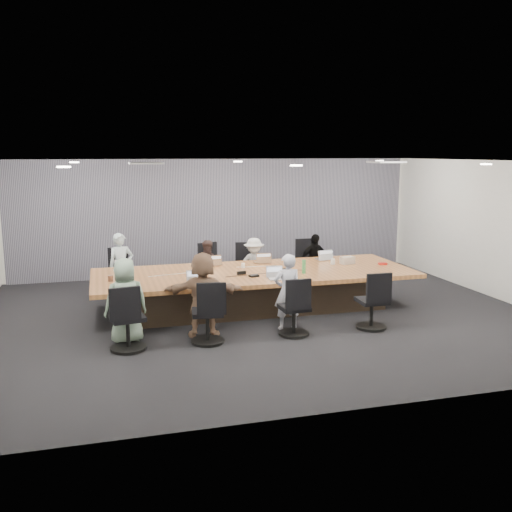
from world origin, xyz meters
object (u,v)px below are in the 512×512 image
object	(u,v)px
conference_table	(255,289)
stapler	(241,273)
chair_4	(128,323)
laptop_5	(197,284)
chair_6	(294,312)
person_6	(287,292)
bottle_clear	(203,264)
person_1	(209,268)
chair_5	(207,317)
person_0	(121,267)
canvas_bag	(347,260)
chair_3	(308,266)
chair_2	(250,270)
chair_7	(372,305)
laptop_1	(214,264)
bottle_green_left	(123,268)
person_4	(126,301)
laptop_0	(122,269)
bottle_green_right	(304,267)
laptop_2	(261,262)
person_5	(203,294)
chair_0	(121,278)
snack_packet	(383,264)
person_2	(254,265)
mug_brown	(111,278)
chair_1	(206,272)
person_3	(314,261)
laptop_6	(278,279)
laptop_3	(324,259)
laptop_4	(124,288)

from	to	relation	value
conference_table	stapler	xyz separation A→B (m)	(-0.31, -0.22, 0.37)
chair_4	laptop_5	distance (m)	1.55
chair_6	person_6	xyz separation A→B (m)	(0.00, 0.35, 0.26)
chair_4	bottle_clear	bearing A→B (deg)	43.99
person_1	laptop_5	distance (m)	2.24
chair_5	person_0	world-z (taller)	person_0
canvas_bag	chair_3	bearing A→B (deg)	100.01
chair_2	chair_7	size ratio (longest dim) A/B	0.97
laptop_1	bottle_green_left	bearing A→B (deg)	8.17
person_4	bottle_green_left	world-z (taller)	person_4
conference_table	person_0	world-z (taller)	person_0
laptop_0	bottle_green_right	world-z (taller)	bottle_green_right
chair_6	laptop_1	xyz separation A→B (m)	(-0.82, 2.50, 0.36)
laptop_2	bottle_green_right	world-z (taller)	bottle_green_right
conference_table	person_4	size ratio (longest dim) A/B	4.42
person_5	person_0	bearing A→B (deg)	-53.73
chair_4	bottle_green_left	size ratio (longest dim) A/B	3.10
laptop_2	chair_0	bearing A→B (deg)	-12.72
chair_6	person_4	distance (m)	2.69
person_5	snack_packet	distance (m)	4.09
chair_0	chair_5	distance (m)	3.60
chair_5	bottle_green_right	world-z (taller)	bottle_green_right
person_2	laptop_0	bearing A→B (deg)	-157.38
laptop_0	snack_packet	size ratio (longest dim) A/B	1.98
mug_brown	laptop_5	bearing A→B (deg)	-23.75
chair_1	laptop_2	world-z (taller)	chair_1
chair_0	chair_2	world-z (taller)	same
laptop_5	mug_brown	distance (m)	1.55
chair_5	person_5	xyz separation A→B (m)	(0.00, 0.35, 0.29)
person_4	person_5	xyz separation A→B (m)	(1.22, 0.00, 0.02)
chair_2	person_6	world-z (taller)	person_6
bottle_green_right	canvas_bag	bearing A→B (deg)	28.18
person_3	snack_packet	bearing A→B (deg)	-65.34
laptop_2	laptop_6	world-z (taller)	same
laptop_2	person_5	distance (m)	2.67
bottle_green_right	mug_brown	distance (m)	3.49
person_4	bottle_green_left	size ratio (longest dim) A/B	4.96
person_2	laptop_3	size ratio (longest dim) A/B	3.49
chair_0	person_3	bearing A→B (deg)	-176.01
chair_6	person_5	distance (m)	1.51
person_6	bottle_green_right	distance (m)	1.14
laptop_4	person_6	size ratio (longest dim) A/B	0.22
conference_table	chair_4	bearing A→B (deg)	-145.26
chair_5	person_0	xyz separation A→B (m)	(-1.18, 3.05, 0.27)
bottle_green_right	snack_packet	xyz separation A→B (m)	(1.82, 0.37, -0.11)
chair_2	mug_brown	world-z (taller)	mug_brown
laptop_1	laptop_2	size ratio (longest dim) A/B	0.92
mug_brown	chair_7	bearing A→B (deg)	-19.76
person_6	chair_2	bearing A→B (deg)	-91.89
bottle_clear	stapler	xyz separation A→B (m)	(0.61, -0.56, -0.08)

